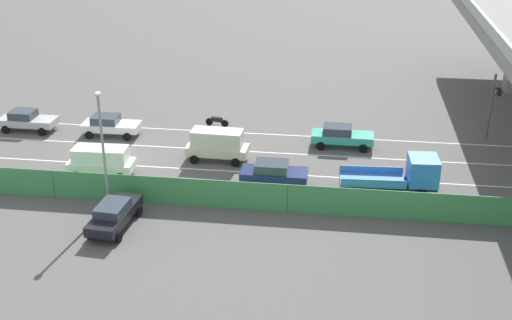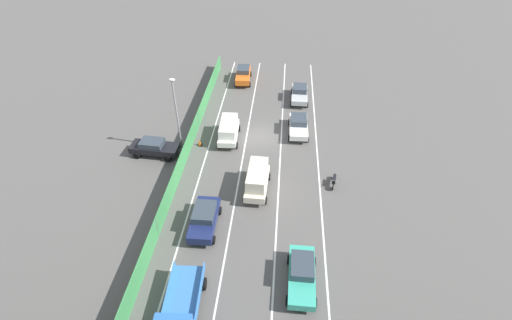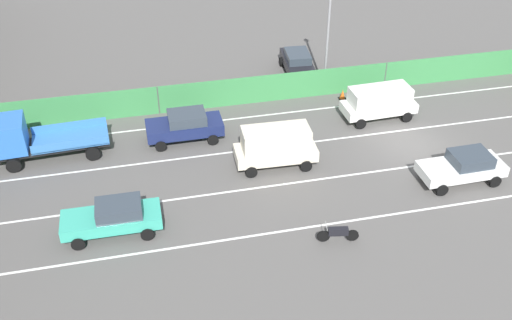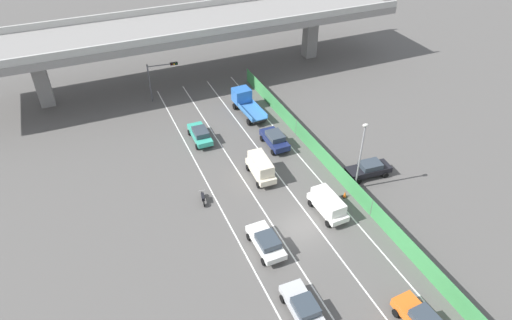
% 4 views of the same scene
% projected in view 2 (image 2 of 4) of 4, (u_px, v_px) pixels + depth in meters
% --- Properties ---
extents(ground_plane, '(300.00, 300.00, 0.00)m').
position_uv_depth(ground_plane, '(264.00, 136.00, 38.57)').
color(ground_plane, '#565451').
extents(lane_line_left_edge, '(0.14, 48.74, 0.01)m').
position_uv_depth(lane_line_left_edge, '(319.00, 180.00, 33.24)').
color(lane_line_left_edge, silver).
rests_on(lane_line_left_edge, ground).
extents(lane_line_mid_left, '(0.14, 48.74, 0.01)m').
position_uv_depth(lane_line_mid_left, '(279.00, 177.00, 33.47)').
color(lane_line_mid_left, silver).
rests_on(lane_line_mid_left, ground).
extents(lane_line_mid_right, '(0.14, 48.74, 0.01)m').
position_uv_depth(lane_line_mid_right, '(240.00, 175.00, 33.70)').
color(lane_line_mid_right, silver).
rests_on(lane_line_mid_right, ground).
extents(lane_line_right_edge, '(0.14, 48.74, 0.01)m').
position_uv_depth(lane_line_right_edge, '(201.00, 173.00, 33.93)').
color(lane_line_right_edge, silver).
rests_on(lane_line_right_edge, ground).
extents(green_fence, '(0.10, 44.84, 1.86)m').
position_uv_depth(green_fence, '(181.00, 164.00, 33.47)').
color(green_fence, '#3D8E4C').
rests_on(green_fence, ground).
extents(car_sedan_silver, '(2.10, 4.52, 1.64)m').
position_uv_depth(car_sedan_silver, '(300.00, 93.00, 43.98)').
color(car_sedan_silver, '#B7BABC').
rests_on(car_sedan_silver, ground).
extents(car_taxi_orange, '(2.16, 4.61, 1.75)m').
position_uv_depth(car_taxi_orange, '(243.00, 74.00, 47.79)').
color(car_taxi_orange, orange).
rests_on(car_taxi_orange, ground).
extents(car_hatchback_white, '(2.12, 4.48, 1.63)m').
position_uv_depth(car_hatchback_white, '(299.00, 125.00, 38.59)').
color(car_hatchback_white, silver).
rests_on(car_hatchback_white, ground).
extents(car_sedan_navy, '(2.04, 4.37, 1.74)m').
position_uv_depth(car_sedan_navy, '(204.00, 218.00, 28.36)').
color(car_sedan_navy, navy).
rests_on(car_sedan_navy, ground).
extents(car_taxi_teal, '(2.00, 4.63, 1.65)m').
position_uv_depth(car_taxi_teal, '(302.00, 274.00, 24.56)').
color(car_taxi_teal, teal).
rests_on(car_taxi_teal, ground).
extents(car_van_cream, '(2.09, 4.46, 2.29)m').
position_uv_depth(car_van_cream, '(257.00, 179.00, 31.38)').
color(car_van_cream, beige).
rests_on(car_van_cream, ground).
extents(car_van_white, '(2.15, 4.51, 2.03)m').
position_uv_depth(car_van_white, '(229.00, 129.00, 37.45)').
color(car_van_white, silver).
rests_on(car_van_white, ground).
extents(motorcycle, '(0.63, 1.94, 0.93)m').
position_uv_depth(motorcycle, '(334.00, 180.00, 32.47)').
color(motorcycle, black).
rests_on(motorcycle, ground).
extents(parked_sedan_dark, '(4.70, 2.26, 1.61)m').
position_uv_depth(parked_sedan_dark, '(154.00, 147.00, 35.57)').
color(parked_sedan_dark, black).
rests_on(parked_sedan_dark, ground).
extents(street_lamp, '(0.60, 0.36, 7.53)m').
position_uv_depth(street_lamp, '(176.00, 108.00, 34.08)').
color(street_lamp, gray).
rests_on(street_lamp, ground).
extents(traffic_cone, '(0.47, 0.47, 0.65)m').
position_uv_depth(traffic_cone, '(200.00, 143.00, 37.15)').
color(traffic_cone, orange).
rests_on(traffic_cone, ground).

